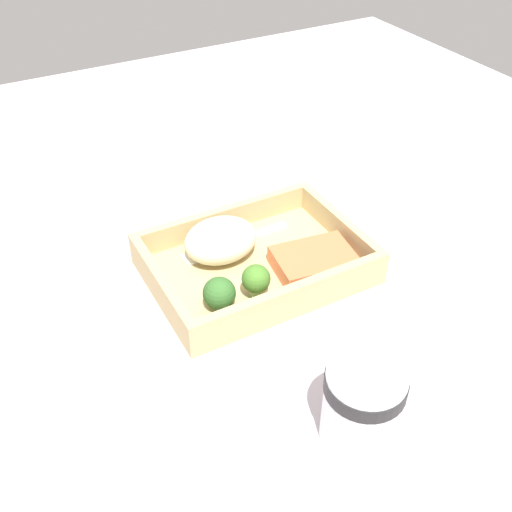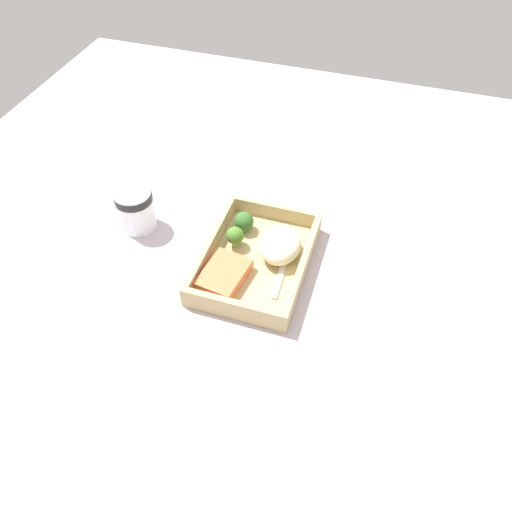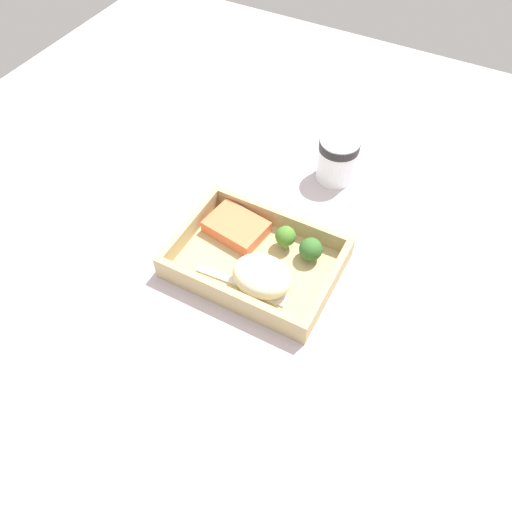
# 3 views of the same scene
# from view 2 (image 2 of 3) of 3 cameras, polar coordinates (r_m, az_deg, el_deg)

# --- Properties ---
(ground_plane) EXTENTS (1.60, 1.60, 0.02)m
(ground_plane) POSITION_cam_2_polar(r_m,az_deg,el_deg) (0.97, 0.00, -1.47)
(ground_plane) COLOR #BCAEB7
(takeout_tray) EXTENTS (0.27, 0.20, 0.01)m
(takeout_tray) POSITION_cam_2_polar(r_m,az_deg,el_deg) (0.96, 0.00, -0.85)
(takeout_tray) COLOR tan
(takeout_tray) RESTS_ON ground_plane
(tray_rim) EXTENTS (0.27, 0.20, 0.03)m
(tray_rim) POSITION_cam_2_polar(r_m,az_deg,el_deg) (0.95, 0.00, 0.09)
(tray_rim) COLOR tan
(tray_rim) RESTS_ON takeout_tray
(salmon_fillet) EXTENTS (0.11, 0.09, 0.02)m
(salmon_fillet) POSITION_cam_2_polar(r_m,az_deg,el_deg) (0.92, -3.66, -2.21)
(salmon_fillet) COLOR #E36C41
(salmon_fillet) RESTS_ON takeout_tray
(mashed_potatoes) EXTENTS (0.10, 0.08, 0.05)m
(mashed_potatoes) POSITION_cam_2_polar(r_m,az_deg,el_deg) (0.95, 2.79, 1.24)
(mashed_potatoes) COLOR beige
(mashed_potatoes) RESTS_ON takeout_tray
(broccoli_floret_1) EXTENTS (0.03, 0.03, 0.04)m
(broccoli_floret_1) POSITION_cam_2_polar(r_m,az_deg,el_deg) (0.97, -2.42, 2.31)
(broccoli_floret_1) COLOR #7C9D5C
(broccoli_floret_1) RESTS_ON takeout_tray
(broccoli_floret_2) EXTENTS (0.04, 0.04, 0.04)m
(broccoli_floret_2) POSITION_cam_2_polar(r_m,az_deg,el_deg) (1.00, -1.38, 3.96)
(broccoli_floret_2) COLOR #749A5D
(broccoli_floret_2) RESTS_ON takeout_tray
(fork) EXTENTS (0.16, 0.03, 0.00)m
(fork) POSITION_cam_2_polar(r_m,az_deg,el_deg) (0.95, 3.25, -0.74)
(fork) COLOR silver
(fork) RESTS_ON takeout_tray
(paper_cup) EXTENTS (0.08, 0.08, 0.09)m
(paper_cup) POSITION_cam_2_polar(r_m,az_deg,el_deg) (1.04, -13.62, 5.42)
(paper_cup) COLOR white
(paper_cup) RESTS_ON ground_plane
(receipt_slip) EXTENTS (0.10, 0.13, 0.00)m
(receipt_slip) POSITION_cam_2_polar(r_m,az_deg,el_deg) (0.87, 13.51, -10.51)
(receipt_slip) COLOR white
(receipt_slip) RESTS_ON ground_plane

